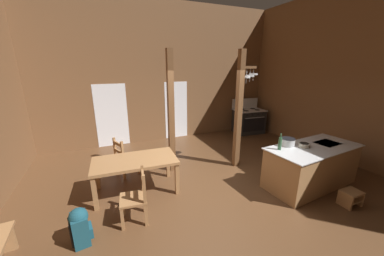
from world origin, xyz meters
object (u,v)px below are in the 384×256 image
at_px(ladderback_chair_by_post, 125,157).
at_px(backpack, 80,225).
at_px(stove_range, 249,121).
at_px(step_stool, 351,197).
at_px(bottle_tall_on_counter, 280,143).
at_px(ladderback_chair_near_window, 136,197).
at_px(mixing_bowl_on_counter, 304,145).
at_px(dining_table, 135,163).
at_px(stockpot_on_counter, 288,142).
at_px(kitchen_island, 311,166).

xyz_separation_m(ladderback_chair_by_post, backpack, (-0.87, -1.96, -0.14)).
xyz_separation_m(stove_range, ladderback_chair_by_post, (-4.95, -1.67, -0.03)).
height_order(step_stool, bottle_tall_on_counter, bottle_tall_on_counter).
bearing_deg(ladderback_chair_near_window, mixing_bowl_on_counter, -4.16).
bearing_deg(dining_table, bottle_tall_on_counter, -21.27).
height_order(dining_table, mixing_bowl_on_counter, mixing_bowl_on_counter).
relative_size(ladderback_chair_by_post, bottle_tall_on_counter, 2.71).
distance_m(stockpot_on_counter, bottle_tall_on_counter, 0.35).
bearing_deg(step_stool, bottle_tall_on_counter, 131.93).
bearing_deg(bottle_tall_on_counter, backpack, -179.83).
height_order(ladderback_chair_by_post, bottle_tall_on_counter, bottle_tall_on_counter).
relative_size(stove_range, ladderback_chair_near_window, 1.39).
height_order(kitchen_island, backpack, kitchen_island).
bearing_deg(step_stool, stockpot_on_counter, 117.33).
distance_m(step_stool, stockpot_on_counter, 1.51).
distance_m(dining_table, stockpot_on_counter, 3.32).
xyz_separation_m(dining_table, stockpot_on_counter, (3.15, -0.99, 0.36)).
bearing_deg(dining_table, kitchen_island, -19.00).
distance_m(dining_table, backpack, 1.53).
xyz_separation_m(kitchen_island, bottle_tall_on_counter, (-0.83, 0.16, 0.60)).
height_order(dining_table, stockpot_on_counter, stockpot_on_counter).
bearing_deg(ladderback_chair_by_post, bottle_tall_on_counter, -33.52).
bearing_deg(dining_table, ladderback_chair_by_post, 98.91).
bearing_deg(bottle_tall_on_counter, step_stool, -48.07).
bearing_deg(step_stool, stove_range, 76.84).
bearing_deg(mixing_bowl_on_counter, bottle_tall_on_counter, 171.88).
distance_m(mixing_bowl_on_counter, bottle_tall_on_counter, 0.62).
bearing_deg(dining_table, stove_range, 27.69).
height_order(kitchen_island, ladderback_chair_near_window, ladderback_chair_near_window).
relative_size(ladderback_chair_by_post, stockpot_on_counter, 2.60).
xyz_separation_m(dining_table, backpack, (-1.01, -1.11, -0.34)).
bearing_deg(step_stool, ladderback_chair_by_post, 142.43).
distance_m(backpack, bottle_tall_on_counter, 3.89).
xyz_separation_m(ladderback_chair_by_post, stockpot_on_counter, (3.28, -1.85, 0.56)).
relative_size(step_stool, backpack, 0.61).
bearing_deg(ladderback_chair_by_post, step_stool, -37.57).
height_order(backpack, stockpot_on_counter, stockpot_on_counter).
bearing_deg(mixing_bowl_on_counter, ladderback_chair_near_window, 175.84).
xyz_separation_m(kitchen_island, ladderback_chair_near_window, (-3.78, 0.33, -0.01)).
xyz_separation_m(step_stool, ladderback_chair_by_post, (-3.86, 2.97, 0.27)).
bearing_deg(kitchen_island, stockpot_on_counter, 151.99).
relative_size(kitchen_island, mixing_bowl_on_counter, 9.73).
bearing_deg(kitchen_island, backpack, 178.15).
xyz_separation_m(stove_range, backpack, (-5.82, -3.63, -0.17)).
distance_m(dining_table, ladderback_chair_near_window, 0.95).
bearing_deg(backpack, ladderback_chair_by_post, 65.97).
xyz_separation_m(stove_range, bottle_tall_on_counter, (-2.00, -3.62, 0.58)).
bearing_deg(ladderback_chair_by_post, mixing_bowl_on_counter, -29.83).
bearing_deg(step_stool, kitchen_island, 95.41).
height_order(kitchen_island, step_stool, kitchen_island).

